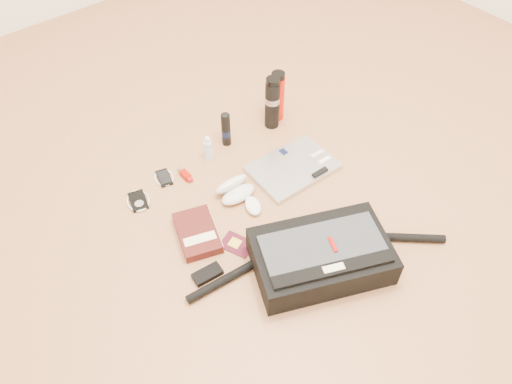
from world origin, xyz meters
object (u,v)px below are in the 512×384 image
Objects in this scene: messenger_bag at (321,256)px; thermos_black at (272,103)px; laptop at (293,168)px; thermos_red at (277,96)px; book at (198,233)px.

thermos_black is at bearing 86.12° from messenger_bag.
thermos_red is at bearing 63.34° from laptop.
thermos_black reaches higher than messenger_bag.
thermos_black reaches higher than thermos_red.
thermos_red reaches higher than laptop.
book is (-0.52, -0.03, 0.01)m from laptop.
thermos_black is 0.06m from thermos_red.
thermos_black is (0.12, 0.28, 0.12)m from laptop.
thermos_red is at bearing 26.67° from thermos_black.
thermos_red reaches higher than book.
laptop is at bearing 22.90° from book.
messenger_bag is at bearing -120.20° from thermos_red.
thermos_black reaches higher than book.
thermos_red reaches higher than messenger_bag.
laptop is 1.42× the size of book.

